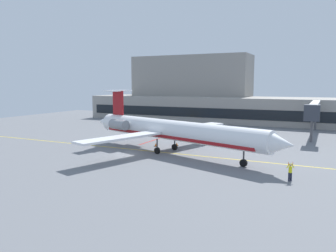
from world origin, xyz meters
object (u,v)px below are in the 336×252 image
at_px(regional_jet, 171,130).
at_px(pushback_tractor, 145,129).
at_px(marshaller, 290,172).
at_px(baggage_tug, 156,124).

height_order(regional_jet, pushback_tractor, regional_jet).
xyz_separation_m(regional_jet, marshaller, (16.81, -7.48, -2.25)).
distance_m(regional_jet, baggage_tug, 28.65).
distance_m(baggage_tug, marshaller, 44.98).
height_order(baggage_tug, marshaller, marshaller).
bearing_deg(baggage_tug, regional_jet, -58.19).
bearing_deg(baggage_tug, marshaller, -44.89).
bearing_deg(marshaller, baggage_tug, 135.11).
relative_size(baggage_tug, marshaller, 1.52).
relative_size(regional_jet, pushback_tractor, 7.88).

